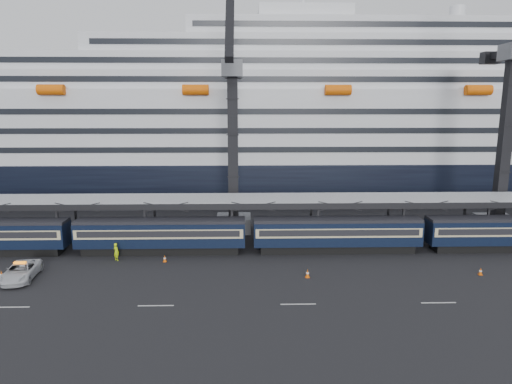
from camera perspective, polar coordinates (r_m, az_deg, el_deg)
ground at (r=47.05m, az=22.20°, el=-10.64°), size 260.00×260.00×0.00m
train at (r=53.80m, az=13.58°, el=-4.96°), size 133.05×3.00×4.05m
canopy at (r=58.15m, az=17.14°, el=-0.86°), size 130.00×6.25×5.53m
cruise_ship at (r=87.78m, az=10.13°, el=7.96°), size 214.09×28.84×34.00m
crane_dark_near at (r=58.76m, az=-2.91°, el=6.31°), size 4.50×17.75×35.08m
crane_dark_mid at (r=66.63m, az=28.97°, el=6.75°), size 4.50×18.24×39.64m
pickup_truck at (r=50.05m, az=-27.33°, el=-8.80°), size 3.34×6.04×1.60m
worker at (r=51.90m, az=-17.08°, el=-7.15°), size 0.85×0.79×1.94m
traffic_cone_a at (r=51.07m, az=-29.21°, el=-9.03°), size 0.43×0.43×0.87m
traffic_cone_b at (r=50.35m, az=-11.34°, el=-8.14°), size 0.38×0.38×0.76m
traffic_cone_c at (r=45.45m, az=6.45°, el=-10.07°), size 0.42×0.42×0.84m
traffic_cone_d at (r=50.95m, az=26.26°, el=-8.87°), size 0.38×0.38×0.75m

